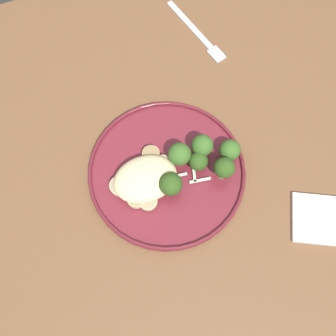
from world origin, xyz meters
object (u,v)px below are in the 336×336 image
at_px(broccoli_floret_front_edge, 198,161).
at_px(broccoli_floret_beside_noodles, 180,154).
at_px(seared_scallop_tiny_bay, 144,179).
at_px(folded_napkin, 335,221).
at_px(seared_scallop_half_hidden, 163,161).
at_px(seared_scallop_large_seared, 137,198).
at_px(seared_scallop_left_edge, 119,185).
at_px(broccoli_floret_right_tilted, 230,150).
at_px(seared_scallop_center_golden, 154,185).
at_px(broccoli_floret_split_head, 202,146).
at_px(seared_scallop_right_edge, 148,201).
at_px(broccoli_floret_near_rim, 224,168).
at_px(broccoli_floret_small_sprig, 171,184).
at_px(dinner_fork, 197,33).
at_px(dinner_plate, 168,170).
at_px(seared_scallop_rear_pale, 151,154).

bearing_deg(broccoli_floret_front_edge, broccoli_floret_beside_noodles, 141.62).
height_order(seared_scallop_tiny_bay, folded_napkin, seared_scallop_tiny_bay).
bearing_deg(seared_scallop_half_hidden, seared_scallop_large_seared, -143.98).
distance_m(seared_scallop_left_edge, broccoli_floret_right_tilted, 0.21).
bearing_deg(seared_scallop_center_golden, broccoli_floret_split_head, 16.47).
xyz_separation_m(seared_scallop_tiny_bay, seared_scallop_right_edge, (-0.01, -0.04, 0.00)).
bearing_deg(broccoli_floret_split_head, broccoli_floret_beside_noodles, -179.10).
distance_m(seared_scallop_half_hidden, seared_scallop_right_edge, 0.08).
bearing_deg(folded_napkin, seared_scallop_left_edge, 150.41).
bearing_deg(folded_napkin, broccoli_floret_near_rim, 136.52).
xyz_separation_m(seared_scallop_half_hidden, broccoli_floret_small_sprig, (-0.01, -0.05, 0.02)).
xyz_separation_m(broccoli_floret_beside_noodles, broccoli_floret_near_rim, (0.06, -0.05, 0.00)).
relative_size(seared_scallop_large_seared, dinner_fork, 0.19).
distance_m(dinner_plate, folded_napkin, 0.31).
distance_m(seared_scallop_half_hidden, broccoli_floret_split_head, 0.08).
height_order(seared_scallop_center_golden, broccoli_floret_right_tilted, broccoli_floret_right_tilted).
relative_size(dinner_plate, seared_scallop_right_edge, 8.70).
bearing_deg(seared_scallop_large_seared, broccoli_floret_small_sprig, -2.95).
bearing_deg(broccoli_floret_front_edge, broccoli_floret_small_sprig, -158.98).
xyz_separation_m(dinner_plate, seared_scallop_center_golden, (-0.03, -0.02, 0.01)).
bearing_deg(broccoli_floret_near_rim, seared_scallop_half_hidden, 146.97).
xyz_separation_m(seared_scallop_left_edge, broccoli_floret_small_sprig, (0.08, -0.04, 0.02)).
height_order(seared_scallop_left_edge, folded_napkin, seared_scallop_left_edge).
height_order(broccoli_floret_beside_noodles, broccoli_floret_front_edge, broccoli_floret_beside_noodles).
xyz_separation_m(seared_scallop_right_edge, folded_napkin, (0.30, -0.15, -0.02)).
relative_size(dinner_plate, broccoli_floret_near_rim, 4.88).
bearing_deg(broccoli_floret_near_rim, dinner_plate, 153.27).
xyz_separation_m(seared_scallop_large_seared, broccoli_floret_small_sprig, (0.06, -0.00, 0.02)).
height_order(seared_scallop_tiny_bay, broccoli_floret_right_tilted, broccoli_floret_right_tilted).
relative_size(seared_scallop_left_edge, folded_napkin, 0.23).
bearing_deg(seared_scallop_left_edge, seared_scallop_half_hidden, 10.10).
bearing_deg(seared_scallop_tiny_bay, broccoli_floret_small_sprig, -41.31).
height_order(seared_scallop_right_edge, broccoli_floret_near_rim, broccoli_floret_near_rim).
bearing_deg(broccoli_floret_split_head, broccoli_floret_small_sprig, -149.24).
relative_size(dinner_plate, broccoli_floret_small_sprig, 5.36).
distance_m(seared_scallop_large_seared, broccoli_floret_right_tilted, 0.19).
height_order(seared_scallop_rear_pale, broccoli_floret_split_head, broccoli_floret_split_head).
distance_m(seared_scallop_half_hidden, broccoli_floret_front_edge, 0.07).
bearing_deg(seared_scallop_center_golden, broccoli_floret_small_sprig, -32.63).
bearing_deg(seared_scallop_rear_pale, seared_scallop_center_golden, -103.69).
bearing_deg(broccoli_floret_front_edge, broccoli_floret_near_rim, -40.79).
height_order(seared_scallop_left_edge, broccoli_floret_split_head, broccoli_floret_split_head).
bearing_deg(dinner_plate, folded_napkin, -38.21).
xyz_separation_m(dinner_plate, broccoli_floret_small_sprig, (-0.01, -0.04, 0.03)).
xyz_separation_m(dinner_plate, broccoli_floret_near_rim, (0.09, -0.04, 0.04)).
relative_size(seared_scallop_half_hidden, folded_napkin, 0.15).
relative_size(broccoli_floret_right_tilted, folded_napkin, 0.33).
distance_m(broccoli_floret_near_rim, broccoli_floret_front_edge, 0.05).
relative_size(seared_scallop_center_golden, broccoli_floret_near_rim, 0.54).
xyz_separation_m(seared_scallop_right_edge, broccoli_floret_near_rim, (0.14, 0.00, 0.03)).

